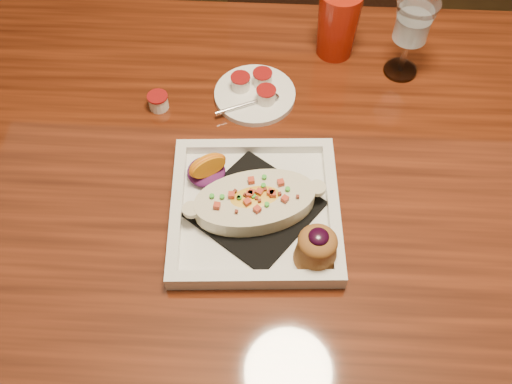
{
  "coord_description": "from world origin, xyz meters",
  "views": [
    {
      "loc": [
        -0.08,
        -0.6,
        1.54
      ],
      "look_at": [
        -0.11,
        -0.07,
        0.77
      ],
      "focal_mm": 40.0,
      "sensor_mm": 36.0,
      "label": 1
    }
  ],
  "objects_px": {
    "table": "(314,200)",
    "chair_far": "(308,38)",
    "plate": "(261,210)",
    "red_tumbler": "(338,24)",
    "saucer": "(255,93)",
    "goblet": "(413,25)"
  },
  "relations": [
    {
      "from": "saucer",
      "to": "table",
      "type": "bearing_deg",
      "value": -54.03
    },
    {
      "from": "saucer",
      "to": "plate",
      "type": "bearing_deg",
      "value": -84.87
    },
    {
      "from": "plate",
      "to": "red_tumbler",
      "type": "xyz_separation_m",
      "value": [
        0.13,
        0.41,
        0.04
      ]
    },
    {
      "from": "chair_far",
      "to": "plate",
      "type": "relative_size",
      "value": 3.24
    },
    {
      "from": "chair_far",
      "to": "table",
      "type": "bearing_deg",
      "value": 90.0
    },
    {
      "from": "table",
      "to": "red_tumbler",
      "type": "xyz_separation_m",
      "value": [
        0.03,
        0.3,
        0.17
      ]
    },
    {
      "from": "plate",
      "to": "red_tumbler",
      "type": "distance_m",
      "value": 0.43
    },
    {
      "from": "plate",
      "to": "saucer",
      "type": "xyz_separation_m",
      "value": [
        -0.02,
        0.27,
        -0.01
      ]
    },
    {
      "from": "table",
      "to": "goblet",
      "type": "relative_size",
      "value": 9.16
    },
    {
      "from": "goblet",
      "to": "saucer",
      "type": "height_order",
      "value": "goblet"
    },
    {
      "from": "chair_far",
      "to": "plate",
      "type": "distance_m",
      "value": 0.79
    },
    {
      "from": "plate",
      "to": "saucer",
      "type": "distance_m",
      "value": 0.27
    },
    {
      "from": "table",
      "to": "chair_far",
      "type": "relative_size",
      "value": 1.61
    },
    {
      "from": "chair_far",
      "to": "saucer",
      "type": "xyz_separation_m",
      "value": [
        -0.12,
        -0.46,
        0.25
      ]
    },
    {
      "from": "table",
      "to": "goblet",
      "type": "bearing_deg",
      "value": 56.9
    },
    {
      "from": "chair_far",
      "to": "goblet",
      "type": "distance_m",
      "value": 0.55
    },
    {
      "from": "saucer",
      "to": "red_tumbler",
      "type": "height_order",
      "value": "red_tumbler"
    },
    {
      "from": "plate",
      "to": "table",
      "type": "bearing_deg",
      "value": 44.72
    },
    {
      "from": "table",
      "to": "red_tumbler",
      "type": "distance_m",
      "value": 0.35
    },
    {
      "from": "plate",
      "to": "goblet",
      "type": "distance_m",
      "value": 0.45
    },
    {
      "from": "table",
      "to": "chair_far",
      "type": "xyz_separation_m",
      "value": [
        -0.0,
        0.63,
        -0.15
      ]
    },
    {
      "from": "chair_far",
      "to": "red_tumbler",
      "type": "bearing_deg",
      "value": 95.92
    }
  ]
}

